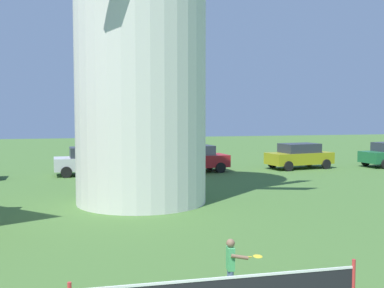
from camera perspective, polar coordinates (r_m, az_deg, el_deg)
player_far at (r=9.51m, az=4.80°, el=-14.02°), size 0.67×0.52×1.10m
parked_car_silver at (r=27.24m, az=-12.08°, el=-1.94°), size 4.01×2.07×1.56m
parked_car_red at (r=27.82m, az=0.14°, el=-1.73°), size 4.22×2.27×1.56m
parked_car_mustard at (r=30.30m, az=12.72°, el=-1.36°), size 4.32×2.43×1.56m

